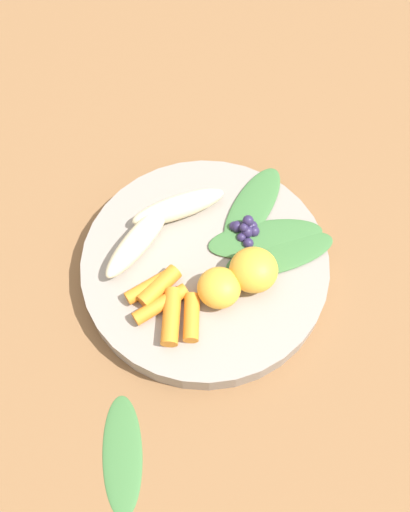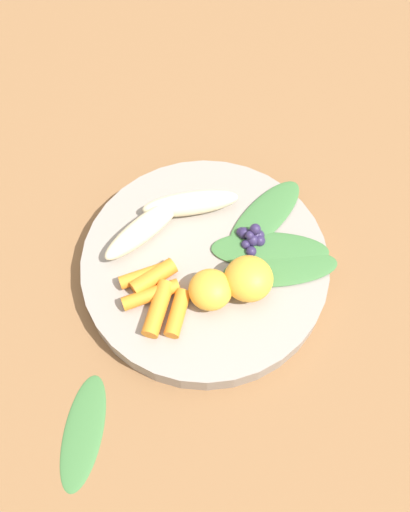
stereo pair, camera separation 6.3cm
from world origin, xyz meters
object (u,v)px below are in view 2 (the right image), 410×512
bowl (205,266)px  banana_peeled_left (144,228)px  banana_peeled_right (191,203)px  kale_leaf_stray (83,431)px  orange_segment_near (249,279)px

bowl → banana_peeled_left: size_ratio=2.50×
banana_peeled_right → kale_leaf_stray: (0.10, -0.25, -0.04)m
banana_peeled_left → kale_leaf_stray: bearing=31.8°
bowl → kale_leaf_stray: size_ratio=2.36×
banana_peeled_left → banana_peeled_right: (0.01, 0.06, 0.00)m
banana_peeled_right → orange_segment_near: 0.12m
bowl → banana_peeled_right: (-0.06, 0.04, 0.03)m
bowl → orange_segment_near: size_ratio=5.30×
banana_peeled_left → orange_segment_near: bearing=106.2°
kale_leaf_stray → orange_segment_near: bearing=138.3°
banana_peeled_left → orange_segment_near: 0.13m
banana_peeled_right → kale_leaf_stray: banana_peeled_right is taller
kale_leaf_stray → bowl: bearing=152.8°
bowl → kale_leaf_stray: bearing=-80.1°
banana_peeled_right → bowl: bearing=94.8°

